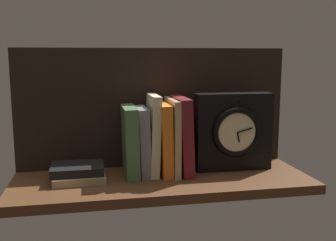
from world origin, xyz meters
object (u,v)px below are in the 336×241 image
(book_maroon_dawkins, at_px, (182,135))
(framed_clock, at_px, (233,132))
(book_gray_chess, at_px, (143,141))
(book_orange_pandolfini, at_px, (163,138))
(book_cream_twain, at_px, (153,135))
(book_stack_side, at_px, (78,173))
(book_green_romantic, at_px, (130,141))
(book_tan_shortstories, at_px, (172,136))

(book_maroon_dawkins, height_order, framed_clock, framed_clock)
(book_gray_chess, xyz_separation_m, framed_clock, (0.26, -0.01, 0.02))
(book_gray_chess, height_order, book_maroon_dawkins, book_maroon_dawkins)
(book_orange_pandolfini, bearing_deg, book_cream_twain, 180.00)
(book_orange_pandolfini, bearing_deg, book_stack_side, -173.62)
(book_green_romantic, height_order, book_gray_chess, book_green_romantic)
(book_green_romantic, relative_size, book_cream_twain, 0.86)
(book_green_romantic, distance_m, book_orange_pandolfini, 0.09)
(book_tan_shortstories, height_order, book_maroon_dawkins, book_maroon_dawkins)
(book_tan_shortstories, relative_size, framed_clock, 0.94)
(framed_clock, distance_m, book_stack_side, 0.44)
(book_stack_side, bearing_deg, book_cream_twain, 7.27)
(book_gray_chess, bearing_deg, book_cream_twain, 0.00)
(book_orange_pandolfini, relative_size, book_stack_side, 1.39)
(book_green_romantic, relative_size, book_gray_chess, 1.02)
(book_cream_twain, bearing_deg, book_stack_side, -172.73)
(book_tan_shortstories, distance_m, framed_clock, 0.18)
(framed_clock, height_order, book_stack_side, framed_clock)
(book_maroon_dawkins, bearing_deg, book_green_romantic, 180.00)
(book_cream_twain, bearing_deg, framed_clock, -1.35)
(book_cream_twain, distance_m, framed_clock, 0.23)
(book_green_romantic, relative_size, book_maroon_dawkins, 0.89)
(book_gray_chess, bearing_deg, book_stack_side, -171.55)
(framed_clock, xyz_separation_m, book_stack_side, (-0.44, -0.02, -0.09))
(book_green_romantic, bearing_deg, book_orange_pandolfini, 0.00)
(framed_clock, bearing_deg, book_orange_pandolfini, 178.45)
(book_cream_twain, relative_size, book_tan_shortstories, 1.06)
(book_cream_twain, height_order, book_stack_side, book_cream_twain)
(book_tan_shortstories, bearing_deg, book_cream_twain, 180.00)
(book_green_romantic, xyz_separation_m, book_gray_chess, (0.03, 0.00, -0.00))
(book_gray_chess, height_order, framed_clock, framed_clock)
(book_green_romantic, relative_size, book_stack_side, 1.35)
(book_orange_pandolfini, relative_size, book_maroon_dawkins, 0.92)
(book_green_romantic, distance_m, framed_clock, 0.30)
(book_orange_pandolfini, distance_m, book_maroon_dawkins, 0.05)
(framed_clock, bearing_deg, book_maroon_dawkins, 177.91)
(book_cream_twain, relative_size, book_orange_pandolfini, 1.12)
(book_tan_shortstories, xyz_separation_m, framed_clock, (0.18, -0.01, 0.01))
(book_green_romantic, bearing_deg, book_maroon_dawkins, 0.00)
(book_tan_shortstories, relative_size, book_maroon_dawkins, 0.98)
(book_cream_twain, height_order, book_maroon_dawkins, book_cream_twain)
(book_tan_shortstories, xyz_separation_m, book_maroon_dawkins, (0.03, 0.00, 0.00))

